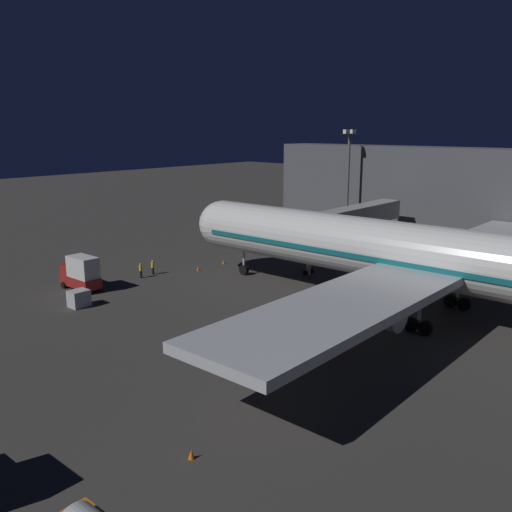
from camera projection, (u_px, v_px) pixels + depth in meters
ground_plane at (379, 306)px, 53.67m from camera, size 320.00×320.00×0.00m
airliner_at_gate at (457, 262)px, 47.78m from camera, size 55.34×63.68×19.91m
jet_bridge at (342, 220)px, 68.98m from camera, size 22.66×3.40×7.20m
apron_floodlight_mast at (348, 176)px, 82.76m from camera, size 2.90×0.50×16.59m
catering_truck at (81, 273)px, 58.73m from camera, size 2.36×5.04×3.69m
baggage_container_near_belt at (79, 298)px, 53.36m from camera, size 1.80×1.52×1.63m
ground_crew_by_belt_loader at (141, 270)px, 63.44m from camera, size 0.40×0.40×1.73m
ground_crew_under_port_wing at (153, 267)px, 64.95m from camera, size 0.40×0.40×1.70m
traffic_cone_nose_port at (224, 262)px, 70.06m from camera, size 0.36×0.36×0.55m
traffic_cone_nose_starboard at (198, 268)px, 66.83m from camera, size 0.36×0.36×0.55m
traffic_cone_wingtip_svc_side at (191, 454)px, 28.97m from camera, size 0.36×0.36×0.55m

